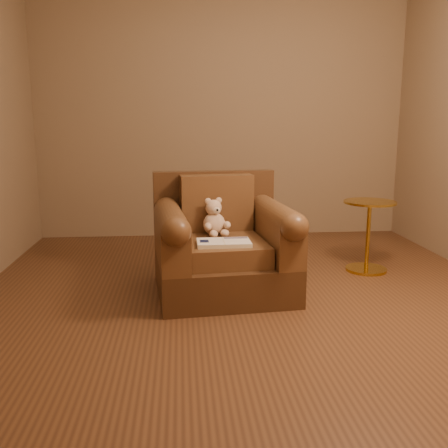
{
  "coord_description": "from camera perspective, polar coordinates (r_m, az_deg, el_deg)",
  "views": [
    {
      "loc": [
        -0.47,
        -3.53,
        1.26
      ],
      "look_at": [
        -0.16,
        -0.02,
        0.53
      ],
      "focal_mm": 40.0,
      "sensor_mm": 36.0,
      "label": 1
    }
  ],
  "objects": [
    {
      "name": "guidebook",
      "position": [
        3.47,
        -0.04,
        -2.16
      ],
      "size": [
        0.38,
        0.23,
        0.03
      ],
      "rotation": [
        0.0,
        0.0,
        0.01
      ],
      "color": "beige",
      "rests_on": "armchair"
    },
    {
      "name": "teddy_bear",
      "position": [
        3.76,
        -1.05,
        0.37
      ],
      "size": [
        0.21,
        0.24,
        0.29
      ],
      "rotation": [
        0.0,
        0.0,
        0.3
      ],
      "color": "beige",
      "rests_on": "armchair"
    },
    {
      "name": "room",
      "position": [
        3.59,
        2.6,
        18.92
      ],
      "size": [
        4.02,
        4.02,
        2.71
      ],
      "color": "#8A7155",
      "rests_on": "ground"
    },
    {
      "name": "armchair",
      "position": [
        3.73,
        -0.19,
        -2.67
      ],
      "size": [
        1.05,
        1.01,
        0.87
      ],
      "rotation": [
        0.0,
        0.0,
        0.1
      ],
      "color": "#462C17",
      "rests_on": "floor"
    },
    {
      "name": "floor",
      "position": [
        3.77,
        2.36,
        -7.86
      ],
      "size": [
        4.0,
        4.0,
        0.0
      ],
      "primitive_type": "plane",
      "color": "brown",
      "rests_on": "ground"
    },
    {
      "name": "side_table",
      "position": [
        4.4,
        16.15,
        -1.07
      ],
      "size": [
        0.43,
        0.43,
        0.61
      ],
      "color": "gold",
      "rests_on": "floor"
    }
  ]
}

